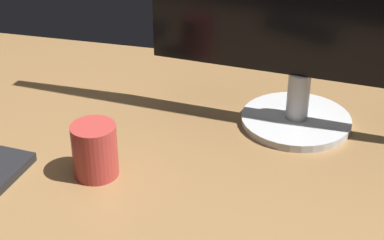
% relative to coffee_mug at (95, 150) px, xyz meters
% --- Properties ---
extents(desk, '(1.40, 0.84, 0.02)m').
position_rel_coffee_mug_xyz_m(desk, '(0.10, 0.09, -0.05)').
color(desk, olive).
rests_on(desk, ground).
extents(coffee_mug, '(0.07, 0.07, 0.09)m').
position_rel_coffee_mug_xyz_m(coffee_mug, '(0.00, 0.00, 0.00)').
color(coffee_mug, '#B23833').
rests_on(coffee_mug, desk).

